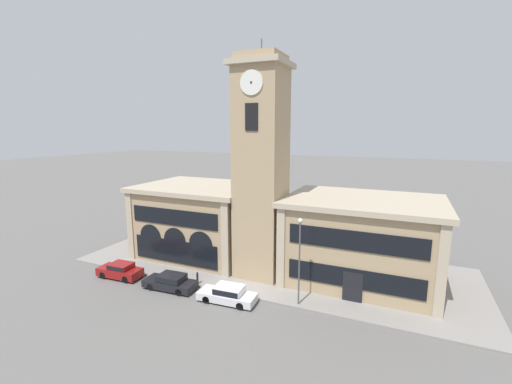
{
  "coord_description": "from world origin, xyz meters",
  "views": [
    {
      "loc": [
        11.78,
        -23.15,
        13.48
      ],
      "look_at": [
        0.38,
        2.7,
        8.26
      ],
      "focal_mm": 24.0,
      "sensor_mm": 36.0,
      "label": 1
    }
  ],
  "objects_px": {
    "street_lamp": "(300,250)",
    "bollard": "(197,278)",
    "parked_car_mid": "(171,281)",
    "parked_car_near": "(120,270)",
    "parked_car_far": "(228,294)"
  },
  "relations": [
    {
      "from": "street_lamp",
      "to": "bollard",
      "type": "xyz_separation_m",
      "value": [
        -9.11,
        -0.16,
        -3.86
      ]
    },
    {
      "from": "parked_car_mid",
      "to": "street_lamp",
      "type": "bearing_deg",
      "value": -174.5
    },
    {
      "from": "parked_car_near",
      "to": "street_lamp",
      "type": "xyz_separation_m",
      "value": [
        16.46,
        1.7,
        3.8
      ]
    },
    {
      "from": "parked_car_far",
      "to": "bollard",
      "type": "xyz_separation_m",
      "value": [
        -3.85,
        1.54,
        -0.04
      ]
    },
    {
      "from": "parked_car_near",
      "to": "parked_car_mid",
      "type": "relative_size",
      "value": 0.9
    },
    {
      "from": "parked_car_mid",
      "to": "parked_car_far",
      "type": "xyz_separation_m",
      "value": [
        5.54,
        0.0,
        0.02
      ]
    },
    {
      "from": "bollard",
      "to": "street_lamp",
      "type": "bearing_deg",
      "value": 0.99
    },
    {
      "from": "parked_car_far",
      "to": "street_lamp",
      "type": "relative_size",
      "value": 0.69
    },
    {
      "from": "street_lamp",
      "to": "bollard",
      "type": "distance_m",
      "value": 9.89
    },
    {
      "from": "parked_car_far",
      "to": "street_lamp",
      "type": "distance_m",
      "value": 6.72
    },
    {
      "from": "parked_car_near",
      "to": "parked_car_mid",
      "type": "bearing_deg",
      "value": 176.58
    },
    {
      "from": "parked_car_near",
      "to": "parked_car_far",
      "type": "distance_m",
      "value": 11.2
    },
    {
      "from": "parked_car_mid",
      "to": "parked_car_far",
      "type": "relative_size",
      "value": 0.98
    },
    {
      "from": "parked_car_far",
      "to": "parked_car_mid",
      "type": "bearing_deg",
      "value": -3.43
    },
    {
      "from": "parked_car_near",
      "to": "bollard",
      "type": "xyz_separation_m",
      "value": [
        7.35,
        1.54,
        -0.06
      ]
    }
  ]
}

